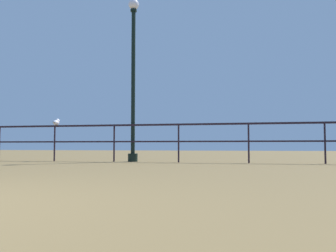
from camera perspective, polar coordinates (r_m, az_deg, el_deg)
pier_railing at (r=9.24m, az=-3.69°, el=-1.34°), size 19.66×0.05×1.01m
lamppost_center at (r=9.73m, az=-5.75°, el=9.26°), size 0.29×0.29×4.63m
seagull_on_rail at (r=10.32m, az=-17.92°, el=0.60°), size 0.20×0.41×0.19m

